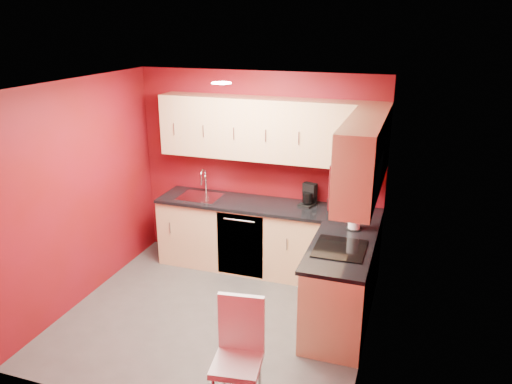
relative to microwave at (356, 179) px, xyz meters
The scene contains 21 objects.
floor 2.18m from the microwave, behind, with size 3.20×3.20×0.00m, color #4A4745.
ceiling 1.64m from the microwave, behind, with size 3.20×3.20×0.00m, color white.
wall_back 1.95m from the microwave, 136.99° to the left, with size 3.20×3.20×0.00m, color maroon.
wall_front 2.24m from the microwave, 129.35° to the right, with size 3.20×3.20×0.00m, color maroon.
wall_left 3.03m from the microwave, behind, with size 3.00×3.00×0.00m, color maroon.
wall_right 0.50m from the microwave, 44.09° to the right, with size 3.00×3.00×0.00m, color maroon.
base_cabinets_back 1.98m from the microwave, 140.04° to the left, with size 2.80×0.60×0.87m, color #E8B785.
base_cabinets_right 1.23m from the microwave, 151.81° to the left, with size 0.60×1.30×0.87m, color #E8B785.
countertop_back 1.73m from the microwave, 140.47° to the left, with size 2.80×0.63×0.04m, color black.
countertop_right 0.78m from the microwave, 162.04° to the left, with size 0.63×1.27×0.04m, color black.
upper_cabinets_back 1.65m from the microwave, 136.69° to the left, with size 2.80×0.35×0.75m, color tan.
upper_cabinets_right 0.33m from the microwave, 82.65° to the left, with size 0.35×1.55×0.75m.
microwave is the anchor object (origin of this frame).
cooktop 0.75m from the microwave, behind, with size 0.50×0.55×0.01m, color black.
sink 2.43m from the microwave, 154.40° to the left, with size 0.52×0.42×0.35m.
dishwasher_front 2.02m from the microwave, 153.81° to the left, with size 0.60×0.02×0.82m, color black.
downlight 1.62m from the microwave, behind, with size 0.20×0.20×0.01m, color white.
coffee_maker 1.45m from the microwave, 122.46° to the left, with size 0.16×0.22×0.27m, color black, non-canonical shape.
napkin_holder 1.30m from the microwave, 110.04° to the left, with size 0.12×0.12×0.13m, color black, non-canonical shape.
paper_towel 0.82m from the microwave, 95.55° to the left, with size 0.17×0.17×0.31m, color white, non-canonical shape.
dining_chair 1.96m from the microwave, 116.37° to the right, with size 0.39×0.41×0.96m, color silver, non-canonical shape.
Camera 1 is at (1.92, -4.35, 3.08)m, focal length 35.00 mm.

